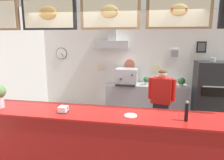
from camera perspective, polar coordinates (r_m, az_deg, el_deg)
ground_plane at (r=4.03m, az=0.53°, el=-20.45°), size 6.33×6.33×0.00m
back_wall_assembly at (r=5.83m, az=4.49°, el=5.54°), size 5.28×3.05×2.86m
service_counter at (r=3.33m, az=-1.12°, el=-17.47°), size 4.49×0.68×1.05m
back_prep_counter at (r=5.81m, az=9.25°, el=-5.59°), size 2.15×0.53×0.89m
pizza_oven at (r=5.62m, az=25.03°, el=-3.41°), size 0.71×0.68×1.68m
shop_worker at (r=4.47m, az=13.24°, el=-6.16°), size 0.55×0.30×1.50m
espresso_machine at (r=5.67m, az=3.96°, el=0.97°), size 0.58×0.54×0.42m
potted_thyme at (r=5.70m, az=18.38°, el=-0.36°), size 0.19×0.19×0.23m
potted_oregano at (r=5.65m, az=12.63°, el=-0.08°), size 0.16×0.16×0.22m
potted_basil at (r=5.63m, az=9.40°, el=-0.06°), size 0.17×0.17×0.22m
condiment_plate at (r=3.01m, az=5.12°, el=-9.63°), size 0.18×0.18×0.01m
pepper_grinder at (r=2.95m, az=19.68°, el=-8.01°), size 0.05×0.05×0.28m
napkin_holder at (r=3.21m, az=-13.17°, el=-7.85°), size 0.15×0.15×0.10m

